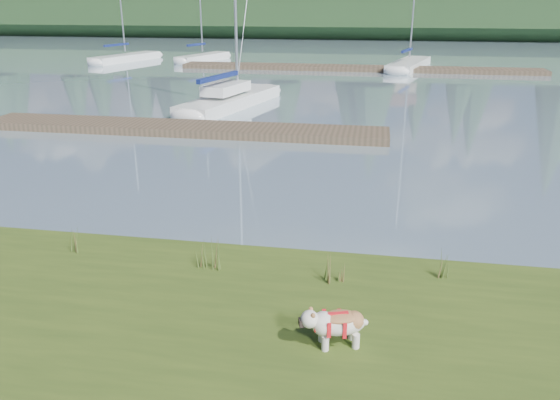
# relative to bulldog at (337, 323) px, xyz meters

# --- Properties ---
(ground) EXTENTS (200.00, 200.00, 0.00)m
(ground) POSITION_rel_bulldog_xyz_m (-3.07, 34.48, -0.70)
(ground) COLOR #839CAB
(ground) RESTS_ON ground
(ridge) EXTENTS (200.00, 20.00, 5.00)m
(ridge) POSITION_rel_bulldog_xyz_m (-3.07, 77.48, 1.80)
(ridge) COLOR #1A3017
(ridge) RESTS_ON ground
(bulldog) EXTENTS (0.96, 0.57, 0.57)m
(bulldog) POSITION_rel_bulldog_xyz_m (0.00, 0.00, 0.00)
(bulldog) COLOR silver
(bulldog) RESTS_ON bank
(sailboat_main) EXTENTS (3.72, 8.83, 12.49)m
(sailboat_main) POSITION_rel_bulldog_xyz_m (-6.36, 19.57, -0.28)
(sailboat_main) COLOR white
(sailboat_main) RESTS_ON ground
(dock_near) EXTENTS (16.00, 2.00, 0.30)m
(dock_near) POSITION_rel_bulldog_xyz_m (-7.07, 13.48, -0.55)
(dock_near) COLOR #4C3D2C
(dock_near) RESTS_ON ground
(dock_far) EXTENTS (26.00, 2.20, 0.30)m
(dock_far) POSITION_rel_bulldog_xyz_m (-1.07, 34.48, -0.55)
(dock_far) COLOR #4C3D2C
(dock_far) RESTS_ON ground
(sailboat_bg_0) EXTENTS (3.82, 8.11, 11.60)m
(sailboat_bg_0) POSITION_rel_bulldog_xyz_m (-20.15, 37.92, -0.38)
(sailboat_bg_0) COLOR white
(sailboat_bg_0) RESTS_ON ground
(sailboat_bg_1) EXTENTS (3.42, 6.91, 10.33)m
(sailboat_bg_1) POSITION_rel_bulldog_xyz_m (-13.89, 39.04, -0.37)
(sailboat_bg_1) COLOR white
(sailboat_bg_1) RESTS_ON ground
(sailboat_bg_3) EXTENTS (3.96, 9.15, 13.10)m
(sailboat_bg_3) POSITION_rel_bulldog_xyz_m (2.85, 37.06, -0.38)
(sailboat_bg_3) COLOR white
(sailboat_bg_3) RESTS_ON ground
(weed_0) EXTENTS (0.17, 0.14, 0.68)m
(weed_0) POSITION_rel_bulldog_xyz_m (-2.33, 1.90, -0.07)
(weed_0) COLOR #475B23
(weed_0) RESTS_ON bank
(weed_1) EXTENTS (0.17, 0.14, 0.55)m
(weed_1) POSITION_rel_bulldog_xyz_m (-2.55, 1.94, -0.13)
(weed_1) COLOR #475B23
(weed_1) RESTS_ON bank
(weed_2) EXTENTS (0.17, 0.14, 0.64)m
(weed_2) POSITION_rel_bulldog_xyz_m (-0.24, 1.81, -0.09)
(weed_2) COLOR #475B23
(weed_2) RESTS_ON bank
(weed_3) EXTENTS (0.17, 0.14, 0.48)m
(weed_3) POSITION_rel_bulldog_xyz_m (-5.13, 2.15, -0.15)
(weed_3) COLOR #475B23
(weed_3) RESTS_ON bank
(weed_4) EXTENTS (0.17, 0.14, 0.36)m
(weed_4) POSITION_rel_bulldog_xyz_m (-0.03, 1.78, -0.20)
(weed_4) COLOR #475B23
(weed_4) RESTS_ON bank
(weed_5) EXTENTS (0.17, 0.14, 0.52)m
(weed_5) POSITION_rel_bulldog_xyz_m (1.68, 2.25, -0.13)
(weed_5) COLOR #475B23
(weed_5) RESTS_ON bank
(mud_lip) EXTENTS (60.00, 0.50, 0.14)m
(mud_lip) POSITION_rel_bulldog_xyz_m (-3.07, 2.88, -0.63)
(mud_lip) COLOR #33281C
(mud_lip) RESTS_ON ground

